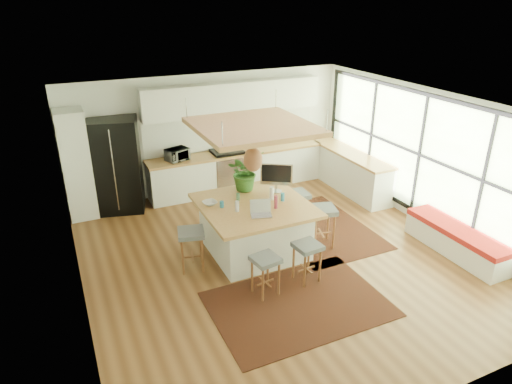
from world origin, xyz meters
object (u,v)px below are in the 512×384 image
microwave (177,153)px  island_plant (245,175)px  monitor (276,179)px  stool_right_front (322,228)px  laptop (261,209)px  stool_right_back (296,211)px  stool_near_left (265,274)px  stool_left_side (192,250)px  fridge (117,169)px  island (254,227)px  stool_near_right (307,261)px

microwave → island_plant: island_plant is taller
microwave → island_plant: size_ratio=0.67×
monitor → microwave: bearing=147.2°
stool_right_front → laptop: 1.47m
stool_right_back → island_plant: (-1.01, 0.18, 0.86)m
stool_near_left → stool_right_front: bearing=29.9°
stool_left_side → microwave: 3.03m
microwave → monitor: bearing=-83.7°
stool_right_back → monitor: size_ratio=1.25×
monitor → island_plant: (-0.48, 0.35, 0.02)m
stool_left_side → microwave: size_ratio=1.50×
island_plant → fridge: bearing=133.4°
stool_right_front → stool_left_side: size_ratio=1.06×
stool_right_front → monitor: size_ratio=1.28×
fridge → microwave: fridge is taller
laptop → microwave: 3.28m
laptop → monitor: (0.68, 0.78, 0.14)m
island → monitor: bearing=28.2°
fridge → stool_right_back: 3.85m
stool_near_left → monitor: bearing=58.1°
stool_right_back → island: bearing=-157.0°
island → stool_right_front: island is taller
island → fridge: bearing=124.3°
stool_near_right → stool_right_back: (0.75, 1.69, 0.00)m
stool_right_back → fridge: bearing=142.6°
stool_near_right → stool_left_side: size_ratio=0.93×
fridge → laptop: bearing=-46.7°
stool_near_right → stool_right_front: 1.20m
island → laptop: laptop is taller
fridge → stool_near_left: (1.51, -4.05, -0.57)m
monitor → microwave: 2.73m
island → island_plant: (0.11, 0.66, 0.75)m
stool_right_back → stool_left_side: 2.39m
island → stool_near_right: island is taller
stool_right_front → stool_near_right: bearing=-133.8°
laptop → stool_left_side: bearing=179.4°
laptop → monitor: size_ratio=0.61×
fridge → stool_left_side: (0.71, -2.89, -0.57)m
stool_near_left → microwave: microwave is taller
island → microwave: size_ratio=3.84×
fridge → microwave: (1.31, -0.02, 0.16)m
island → microwave: 2.90m
island → stool_right_back: size_ratio=2.47×
monitor → stool_near_right: bearing=-66.6°
fridge → stool_right_back: fridge is taller
stool_near_right → fridge: bearing=119.6°
fridge → stool_near_right: fridge is taller
fridge → island_plant: fridge is taller
fridge → island_plant: size_ratio=2.76×
fridge → microwave: bearing=13.5°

